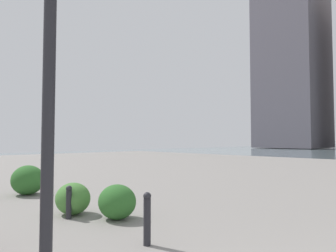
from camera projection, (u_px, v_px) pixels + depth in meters
building_annex at (292, 70)px, 66.03m from camera, size 12.65×13.42×36.40m
lamppost at (49, 58)px, 3.42m from camera, size 0.98×0.28×3.96m
bollard_near at (147, 217)px, 4.83m from camera, size 0.13×0.13×0.85m
bollard_mid at (69, 201)px, 6.44m from camera, size 0.13×0.13×0.71m
shrub_low at (117, 202)px, 6.42m from camera, size 0.87×0.78×0.74m
shrub_round at (73, 199)px, 6.82m from camera, size 0.84×0.76×0.72m
shrub_wide at (28, 180)px, 9.28m from camera, size 1.07×0.96×0.91m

